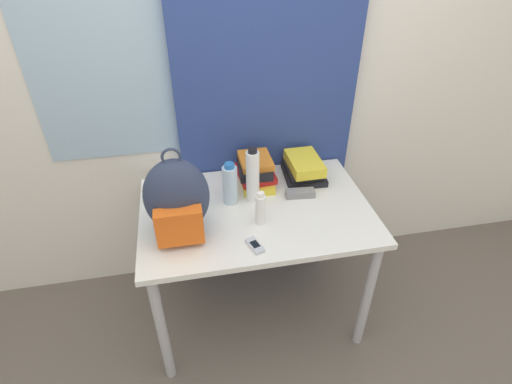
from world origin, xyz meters
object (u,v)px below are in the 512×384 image
object	(u,v)px
backpack	(177,199)
sunglasses_case	(300,193)
book_stack_left	(255,171)
book_stack_center	(304,168)
cell_phone	(255,246)
sports_bottle	(252,176)
sunscreen_bottle	(261,209)
water_bottle	(230,184)

from	to	relation	value
backpack	sunglasses_case	size ratio (longest dim) A/B	2.79
book_stack_left	sunglasses_case	xyz separation A→B (m)	(0.20, -0.17, -0.06)
book_stack_center	cell_phone	xyz separation A→B (m)	(-0.37, -0.51, -0.05)
sports_bottle	sunscreen_bottle	xyz separation A→B (m)	(0.00, -0.20, -0.06)
sunscreen_bottle	sunglasses_case	world-z (taller)	sunscreen_bottle
sports_bottle	book_stack_center	bearing A→B (deg)	24.94
sunglasses_case	sports_bottle	bearing A→B (deg)	173.43
water_bottle	sports_bottle	xyz separation A→B (m)	(0.11, 0.00, 0.03)
book_stack_center	sports_bottle	distance (m)	0.36
sunscreen_bottle	sunglasses_case	xyz separation A→B (m)	(0.24, 0.17, -0.06)
sunscreen_bottle	sunglasses_case	bearing A→B (deg)	34.41
book_stack_center	sunglasses_case	size ratio (longest dim) A/B	1.74
book_stack_left	water_bottle	world-z (taller)	water_bottle
book_stack_left	water_bottle	bearing A→B (deg)	-136.70
cell_phone	sports_bottle	bearing A→B (deg)	81.31
book_stack_center	sports_bottle	world-z (taller)	sports_bottle
backpack	sunglasses_case	bearing A→B (deg)	14.12
book_stack_center	backpack	bearing A→B (deg)	-154.24
book_stack_left	book_stack_center	bearing A→B (deg)	0.87
water_bottle	backpack	bearing A→B (deg)	-145.23
backpack	book_stack_center	bearing A→B (deg)	25.76
cell_phone	sunglasses_case	distance (m)	0.45
backpack	sunscreen_bottle	size ratio (longest dim) A/B	2.49
water_bottle	sunglasses_case	bearing A→B (deg)	-3.79
sports_bottle	book_stack_left	bearing A→B (deg)	72.44
water_bottle	sunglasses_case	size ratio (longest dim) A/B	1.46
book_stack_center	sunscreen_bottle	xyz separation A→B (m)	(-0.31, -0.34, 0.02)
sports_bottle	sunglasses_case	bearing A→B (deg)	-6.57
book_stack_center	water_bottle	distance (m)	0.46
sunscreen_bottle	cell_phone	world-z (taller)	sunscreen_bottle
sunglasses_case	water_bottle	bearing A→B (deg)	176.21
book_stack_center	cell_phone	size ratio (longest dim) A/B	2.41
backpack	cell_phone	bearing A→B (deg)	-29.07
backpack	book_stack_left	world-z (taller)	backpack
backpack	book_stack_left	size ratio (longest dim) A/B	1.59
cell_phone	sunglasses_case	bearing A→B (deg)	47.49
book_stack_left	cell_phone	world-z (taller)	book_stack_left
cell_phone	backpack	bearing A→B (deg)	150.93
backpack	water_bottle	distance (m)	0.32
water_bottle	cell_phone	size ratio (longest dim) A/B	2.02
book_stack_center	sunglasses_case	bearing A→B (deg)	-111.26
book_stack_left	sports_bottle	bearing A→B (deg)	-107.56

